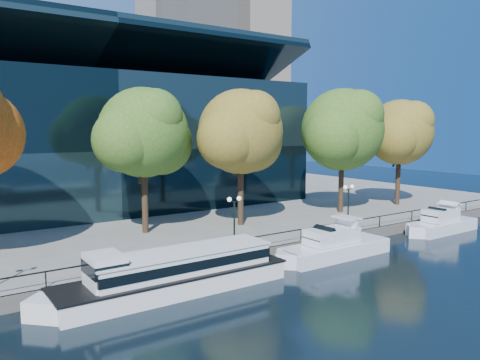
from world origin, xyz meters
TOP-DOWN VIEW (x-y plane):
  - ground at (0.00, 0.00)m, footprint 160.00×160.00m
  - promenade at (0.00, 36.38)m, footprint 90.00×67.08m
  - railing at (0.00, 3.25)m, footprint 88.20×0.08m
  - convention_building at (-4.00, 31.79)m, footprint 50.00×24.57m
  - office_tower at (28.00, 55.00)m, footprint 22.50×22.50m
  - tour_boat at (-8.23, 0.78)m, footprint 16.49×3.68m
  - cruiser_near at (5.85, 0.57)m, footprint 10.95×2.82m
  - cruiser_far at (21.29, 0.90)m, footprint 9.29×2.57m
  - tree_2 at (-4.18, 13.40)m, footprint 9.84×8.07m
  - tree_3 at (4.73, 11.31)m, footprint 10.05×8.24m
  - tree_4 at (17.82, 10.64)m, footprint 11.21×9.19m
  - tree_5 at (27.26, 10.25)m, footprint 9.77×8.01m
  - lamp_1 at (-0.83, 4.50)m, footprint 1.26×0.36m
  - lamp_2 at (11.99, 4.50)m, footprint 1.26×0.36m

SIDE VIEW (x-z plane):
  - ground at x=0.00m, z-range 0.00..0.00m
  - promenade at x=0.00m, z-range 0.00..1.00m
  - cruiser_far at x=21.29m, z-range -0.55..2.48m
  - cruiser_near at x=5.85m, z-range -0.60..2.57m
  - tour_boat at x=-8.23m, z-range -0.23..2.90m
  - railing at x=0.00m, z-range 1.44..2.43m
  - lamp_1 at x=-0.83m, z-range 1.97..6.00m
  - lamp_2 at x=11.99m, z-range 1.97..6.00m
  - convention_building at x=-4.00m, z-range -2.21..19.22m
  - tree_5 at x=27.26m, z-range 3.25..15.91m
  - tree_2 at x=-4.18m, z-range 3.30..16.12m
  - tree_3 at x=4.73m, z-range 3.28..16.22m
  - tree_4 at x=17.82m, z-range 3.11..16.68m
  - office_tower at x=28.00m, z-range 0.07..65.97m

